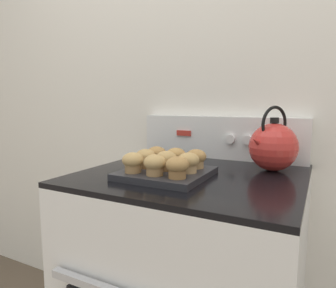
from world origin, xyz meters
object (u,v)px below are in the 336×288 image
at_px(muffin_r0_c2, 177,167).
at_px(muffin_r2_c0, 157,155).
at_px(muffin_r1_c1, 166,160).
at_px(muffin_r1_c0, 146,158).
at_px(muffin_r1_c2, 188,162).
at_px(muffin_r0_c1, 155,164).
at_px(muffin_r2_c1, 176,157).
at_px(muffin_r2_c2, 196,158).
at_px(muffin_pan, 166,173).
at_px(muffin_r0_c0, 133,162).
at_px(tea_kettle, 273,146).

relative_size(muffin_r0_c2, muffin_r2_c0, 1.00).
xyz_separation_m(muffin_r1_c1, muffin_r2_c0, (-0.08, 0.08, 0.00)).
xyz_separation_m(muffin_r1_c0, muffin_r1_c2, (0.16, 0.00, 0.00)).
xyz_separation_m(muffin_r0_c1, muffin_r2_c1, (-0.00, 0.16, 0.00)).
relative_size(muffin_r0_c2, muffin_r2_c2, 1.00).
bearing_deg(muffin_r2_c1, muffin_pan, -89.39).
relative_size(muffin_pan, muffin_r2_c1, 3.89).
relative_size(muffin_r0_c1, muffin_r1_c1, 1.00).
distance_m(muffin_r2_c0, muffin_r2_c2, 0.16).
height_order(muffin_r0_c1, muffin_r0_c2, same).
relative_size(muffin_r0_c0, muffin_r1_c0, 1.00).
relative_size(muffin_r2_c0, muffin_r2_c1, 1.00).
distance_m(muffin_r1_c0, tea_kettle, 0.47).
relative_size(muffin_r0_c2, muffin_r2_c1, 1.00).
relative_size(muffin_r0_c0, muffin_r2_c1, 1.00).
xyz_separation_m(muffin_r2_c0, muffin_r2_c1, (0.08, 0.00, 0.00)).
height_order(muffin_r0_c0, muffin_r1_c1, same).
bearing_deg(muffin_r2_c0, muffin_r0_c2, -44.28).
height_order(muffin_r1_c1, muffin_r1_c2, same).
bearing_deg(muffin_r2_c1, muffin_r1_c2, -42.42).
bearing_deg(tea_kettle, muffin_r1_c1, -139.54).
bearing_deg(muffin_r0_c2, muffin_r2_c2, 91.33).
bearing_deg(muffin_pan, muffin_r0_c1, -88.37).
height_order(muffin_r2_c2, tea_kettle, tea_kettle).
distance_m(muffin_r1_c0, muffin_r2_c2, 0.18).
xyz_separation_m(muffin_r0_c1, tea_kettle, (0.30, 0.34, 0.04)).
xyz_separation_m(muffin_r1_c0, muffin_r2_c1, (0.08, 0.08, 0.00)).
bearing_deg(muffin_r2_c2, muffin_r0_c0, -134.84).
xyz_separation_m(muffin_r1_c2, muffin_r2_c0, (-0.16, 0.07, 0.00)).
height_order(muffin_r1_c0, muffin_r1_c1, same).
distance_m(muffin_r1_c1, muffin_r2_c2, 0.11).
xyz_separation_m(muffin_r0_c0, muffin_r1_c2, (0.16, 0.08, 0.00)).
height_order(muffin_pan, muffin_r0_c0, muffin_r0_c0).
bearing_deg(tea_kettle, muffin_r0_c2, -123.56).
xyz_separation_m(muffin_r0_c2, muffin_r2_c2, (-0.00, 0.16, 0.00)).
relative_size(muffin_r1_c2, muffin_r2_c2, 1.00).
distance_m(muffin_pan, muffin_r0_c2, 0.12).
bearing_deg(muffin_r1_c2, muffin_pan, -178.01).
height_order(muffin_r2_c1, tea_kettle, tea_kettle).
distance_m(muffin_r0_c1, muffin_r1_c2, 0.11).
height_order(muffin_r0_c0, tea_kettle, tea_kettle).
height_order(muffin_r0_c2, muffin_r1_c0, same).
height_order(muffin_pan, muffin_r2_c1, muffin_r2_c1).
bearing_deg(tea_kettle, muffin_r2_c0, -154.63).
relative_size(muffin_pan, muffin_r0_c1, 3.89).
height_order(muffin_pan, muffin_r0_c1, muffin_r0_c1).
distance_m(muffin_r2_c1, tea_kettle, 0.36).
bearing_deg(muffin_r2_c1, muffin_r0_c0, -117.04).
bearing_deg(muffin_r2_c0, muffin_r2_c2, 1.08).
xyz_separation_m(muffin_r1_c0, muffin_r2_c0, (0.00, 0.07, 0.00)).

